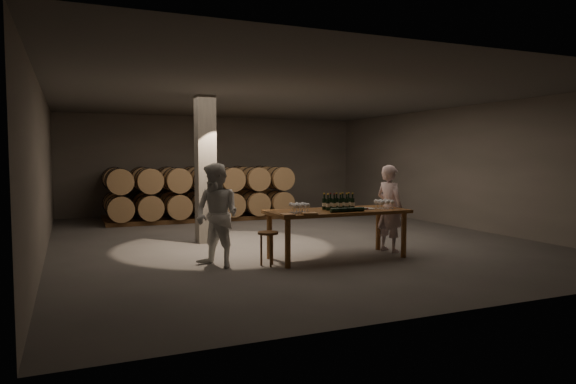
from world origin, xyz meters
name	(u,v)px	position (x,y,z in m)	size (l,w,h in m)	color
room	(206,170)	(-1.80, 0.20, 1.60)	(12.00, 12.00, 12.00)	#53504E
tasting_table	(337,215)	(0.00, -2.50, 0.80)	(2.60, 1.10, 0.90)	brown
barrel_stack_back	(193,190)	(-0.96, 5.20, 0.83)	(5.48, 0.95, 1.57)	brown
barrel_stack_front	(204,193)	(-0.96, 3.80, 0.83)	(5.48, 0.95, 1.57)	brown
bottle_cluster	(338,203)	(0.07, -2.42, 1.01)	(0.60, 0.23, 0.31)	black
lying_bottles	(348,210)	(0.01, -2.87, 0.94)	(0.76, 0.08, 0.08)	black
glass_cluster_left	(299,205)	(-0.83, -2.63, 1.03)	(0.30, 0.30, 0.17)	silver
glass_cluster_right	(384,202)	(0.96, -2.59, 1.02)	(0.30, 0.30, 0.17)	silver
plate	(368,209)	(0.60, -2.58, 0.91)	(0.27, 0.27, 0.02)	silver
notebook_near	(309,213)	(-0.79, -2.95, 0.92)	(0.25, 0.20, 0.03)	#986637
notebook_corner	(287,214)	(-1.18, -2.91, 0.91)	(0.20, 0.25, 0.02)	#986637
pen	(312,214)	(-0.75, -2.95, 0.91)	(0.01, 0.01, 0.15)	black
stool	(268,238)	(-1.42, -2.63, 0.48)	(0.36, 0.36, 0.59)	brown
person_man	(390,208)	(1.28, -2.32, 0.86)	(0.63, 0.41, 1.72)	silver
person_woman	(217,215)	(-2.25, -2.36, 0.89)	(0.86, 0.67, 1.78)	white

